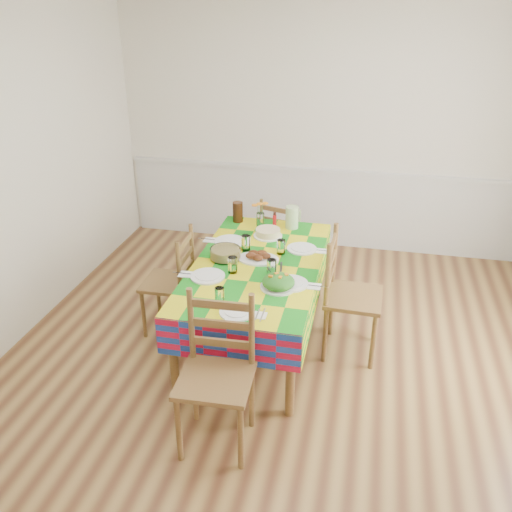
{
  "coord_description": "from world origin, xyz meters",
  "views": [
    {
      "loc": [
        0.58,
        -3.39,
        2.71
      ],
      "look_at": [
        -0.23,
        0.25,
        0.88
      ],
      "focal_mm": 38.0,
      "sensor_mm": 36.0,
      "label": 1
    }
  ],
  "objects_px": {
    "green_pitcher": "(292,217)",
    "chair_far": "(281,238)",
    "chair_right": "(348,296)",
    "chair_near": "(217,375)",
    "meat_platter": "(258,257)",
    "tea_pitcher": "(238,212)",
    "dining_table": "(257,272)",
    "chair_left": "(172,282)"
  },
  "relations": [
    {
      "from": "chair_far",
      "to": "tea_pitcher",
      "type": "bearing_deg",
      "value": 62.19
    },
    {
      "from": "chair_near",
      "to": "chair_left",
      "type": "xyz_separation_m",
      "value": [
        -0.74,
        1.18,
        -0.05
      ]
    },
    {
      "from": "chair_far",
      "to": "chair_right",
      "type": "xyz_separation_m",
      "value": [
        0.75,
        -1.18,
        0.09
      ]
    },
    {
      "from": "meat_platter",
      "to": "chair_right",
      "type": "relative_size",
      "value": 0.33
    },
    {
      "from": "chair_near",
      "to": "chair_right",
      "type": "bearing_deg",
      "value": 55.18
    },
    {
      "from": "tea_pitcher",
      "to": "chair_far",
      "type": "xyz_separation_m",
      "value": [
        0.36,
        0.37,
        -0.4
      ]
    },
    {
      "from": "meat_platter",
      "to": "green_pitcher",
      "type": "xyz_separation_m",
      "value": [
        0.16,
        0.72,
        0.08
      ]
    },
    {
      "from": "meat_platter",
      "to": "chair_left",
      "type": "xyz_separation_m",
      "value": [
        -0.74,
        -0.06,
        -0.29
      ]
    },
    {
      "from": "chair_near",
      "to": "chair_left",
      "type": "bearing_deg",
      "value": 119.8
    },
    {
      "from": "chair_near",
      "to": "tea_pitcher",
      "type": "bearing_deg",
      "value": 97.88
    },
    {
      "from": "dining_table",
      "to": "green_pitcher",
      "type": "xyz_separation_m",
      "value": [
        0.16,
        0.78,
        0.18
      ]
    },
    {
      "from": "dining_table",
      "to": "meat_platter",
      "type": "bearing_deg",
      "value": 95.77
    },
    {
      "from": "green_pitcher",
      "to": "tea_pitcher",
      "type": "distance_m",
      "value": 0.53
    },
    {
      "from": "chair_right",
      "to": "dining_table",
      "type": "bearing_deg",
      "value": 92.04
    },
    {
      "from": "tea_pitcher",
      "to": "chair_left",
      "type": "xyz_separation_m",
      "value": [
        -0.38,
        -0.82,
        -0.36
      ]
    },
    {
      "from": "chair_left",
      "to": "chair_right",
      "type": "bearing_deg",
      "value": 88.75
    },
    {
      "from": "meat_platter",
      "to": "tea_pitcher",
      "type": "relative_size",
      "value": 1.77
    },
    {
      "from": "dining_table",
      "to": "chair_right",
      "type": "height_order",
      "value": "chair_right"
    },
    {
      "from": "green_pitcher",
      "to": "chair_far",
      "type": "height_order",
      "value": "green_pitcher"
    },
    {
      "from": "green_pitcher",
      "to": "chair_far",
      "type": "bearing_deg",
      "value": 112.49
    },
    {
      "from": "dining_table",
      "to": "chair_near",
      "type": "xyz_separation_m",
      "value": [
        -0.0,
        -1.17,
        -0.14
      ]
    },
    {
      "from": "chair_left",
      "to": "chair_right",
      "type": "xyz_separation_m",
      "value": [
        1.49,
        0.0,
        0.05
      ]
    },
    {
      "from": "dining_table",
      "to": "chair_left",
      "type": "bearing_deg",
      "value": 179.93
    },
    {
      "from": "green_pitcher",
      "to": "chair_left",
      "type": "distance_m",
      "value": 1.25
    },
    {
      "from": "meat_platter",
      "to": "chair_near",
      "type": "height_order",
      "value": "chair_near"
    },
    {
      "from": "tea_pitcher",
      "to": "chair_left",
      "type": "height_order",
      "value": "chair_left"
    },
    {
      "from": "chair_left",
      "to": "chair_right",
      "type": "relative_size",
      "value": 0.9
    },
    {
      "from": "chair_near",
      "to": "chair_far",
      "type": "distance_m",
      "value": 2.36
    },
    {
      "from": "meat_platter",
      "to": "chair_left",
      "type": "height_order",
      "value": "chair_left"
    },
    {
      "from": "chair_far",
      "to": "dining_table",
      "type": "bearing_deg",
      "value": 106.9
    },
    {
      "from": "tea_pitcher",
      "to": "chair_far",
      "type": "height_order",
      "value": "tea_pitcher"
    },
    {
      "from": "green_pitcher",
      "to": "chair_far",
      "type": "xyz_separation_m",
      "value": [
        -0.17,
        0.41,
        -0.41
      ]
    },
    {
      "from": "chair_far",
      "to": "meat_platter",
      "type": "bearing_deg",
      "value": 106.61
    },
    {
      "from": "chair_far",
      "to": "chair_right",
      "type": "height_order",
      "value": "chair_right"
    },
    {
      "from": "chair_near",
      "to": "chair_far",
      "type": "height_order",
      "value": "chair_near"
    },
    {
      "from": "chair_far",
      "to": "chair_left",
      "type": "height_order",
      "value": "chair_left"
    },
    {
      "from": "chair_right",
      "to": "chair_far",
      "type": "bearing_deg",
      "value": 34.37
    },
    {
      "from": "dining_table",
      "to": "green_pitcher",
      "type": "height_order",
      "value": "green_pitcher"
    },
    {
      "from": "tea_pitcher",
      "to": "chair_right",
      "type": "bearing_deg",
      "value": -36.33
    },
    {
      "from": "dining_table",
      "to": "chair_left",
      "type": "height_order",
      "value": "chair_left"
    },
    {
      "from": "chair_near",
      "to": "chair_far",
      "type": "xyz_separation_m",
      "value": [
        -0.01,
        2.36,
        -0.09
      ]
    },
    {
      "from": "green_pitcher",
      "to": "chair_right",
      "type": "distance_m",
      "value": 1.02
    }
  ]
}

